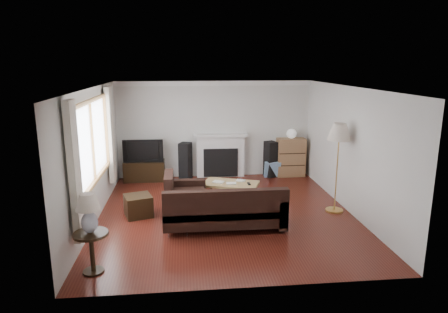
{
  "coord_description": "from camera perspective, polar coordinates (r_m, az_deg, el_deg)",
  "views": [
    {
      "loc": [
        -0.82,
        -7.51,
        2.96
      ],
      "look_at": [
        0.0,
        0.3,
        1.1
      ],
      "focal_mm": 32.0,
      "sensor_mm": 36.0,
      "label": 1
    }
  ],
  "objects": [
    {
      "name": "room",
      "position": [
        7.75,
        0.23,
        0.57
      ],
      "size": [
        5.1,
        5.6,
        2.54
      ],
      "color": "#4D1911",
      "rests_on": "ground"
    },
    {
      "name": "fireplace",
      "position": [
        10.47,
        -0.51,
        0.15
      ],
      "size": [
        1.4,
        0.26,
        1.15
      ],
      "primitive_type": "cube",
      "color": "white",
      "rests_on": "room"
    },
    {
      "name": "table_lamp",
      "position": [
        5.93,
        -18.74,
        -7.74
      ],
      "size": [
        0.35,
        0.35,
        0.57
      ],
      "primitive_type": "cube",
      "color": "silver",
      "rests_on": "side_table"
    },
    {
      "name": "speaker_right",
      "position": [
        10.59,
        6.65,
        -0.37
      ],
      "size": [
        0.35,
        0.38,
        0.94
      ],
      "primitive_type": "cube",
      "rotation": [
        0.0,
        0.0,
        0.33
      ],
      "color": "black",
      "rests_on": "ground"
    },
    {
      "name": "speaker_left",
      "position": [
        10.34,
        -5.54,
        -0.64
      ],
      "size": [
        0.37,
        0.4,
        0.96
      ],
      "primitive_type": "cube",
      "rotation": [
        0.0,
        0.0,
        -0.4
      ],
      "color": "black",
      "rests_on": "ground"
    },
    {
      "name": "floor_lamp",
      "position": [
        8.25,
        15.84,
        -1.62
      ],
      "size": [
        0.47,
        0.47,
        1.81
      ],
      "primitive_type": "cube",
      "rotation": [
        0.0,
        0.0,
        -0.0
      ],
      "color": "#BE8E42",
      "rests_on": "ground"
    },
    {
      "name": "curtain_far",
      "position": [
        9.11,
        -15.91,
        2.94
      ],
      "size": [
        0.1,
        0.35,
        2.1
      ],
      "primitive_type": "cube",
      "color": "beige",
      "rests_on": "room"
    },
    {
      "name": "footstool",
      "position": [
        8.08,
        -12.14,
        -6.89
      ],
      "size": [
        0.62,
        0.62,
        0.42
      ],
      "primitive_type": "cube",
      "rotation": [
        0.0,
        0.0,
        0.3
      ],
      "color": "black",
      "rests_on": "ground"
    },
    {
      "name": "sectional_sofa",
      "position": [
        7.31,
        0.02,
        -7.31
      ],
      "size": [
        2.38,
        1.74,
        0.77
      ],
      "primitive_type": "cube",
      "color": "black",
      "rests_on": "ground"
    },
    {
      "name": "side_table",
      "position": [
        6.16,
        -18.32,
        -12.9
      ],
      "size": [
        0.49,
        0.49,
        0.61
      ],
      "primitive_type": "cube",
      "color": "black",
      "rests_on": "ground"
    },
    {
      "name": "window",
      "position": [
        7.62,
        -18.24,
        1.99
      ],
      "size": [
        0.12,
        2.74,
        1.54
      ],
      "primitive_type": "cube",
      "color": "olive",
      "rests_on": "room"
    },
    {
      "name": "coffee_table",
      "position": [
        8.62,
        0.97,
        -5.16
      ],
      "size": [
        1.3,
        0.99,
        0.45
      ],
      "primitive_type": "cube",
      "rotation": [
        0.0,
        0.0,
        -0.36
      ],
      "color": "#A1824D",
      "rests_on": "ground"
    },
    {
      "name": "globe_lamp",
      "position": [
        10.59,
        9.63,
        3.23
      ],
      "size": [
        0.25,
        0.25,
        0.25
      ],
      "primitive_type": "sphere",
      "color": "white",
      "rests_on": "bookshelf"
    },
    {
      "name": "television",
      "position": [
        10.28,
        -11.43,
        0.91
      ],
      "size": [
        1.0,
        0.13,
        0.57
      ],
      "primitive_type": "imported",
      "color": "black",
      "rests_on": "tv_stand"
    },
    {
      "name": "bookshelf",
      "position": [
        10.72,
        9.5,
        -0.1
      ],
      "size": [
        0.74,
        0.35,
        1.01
      ],
      "primitive_type": "cube",
      "color": "olive",
      "rests_on": "ground"
    },
    {
      "name": "curtain_near",
      "position": [
        6.2,
        -20.56,
        -2.1
      ],
      "size": [
        0.1,
        0.35,
        2.1
      ],
      "primitive_type": "cube",
      "color": "beige",
      "rests_on": "room"
    },
    {
      "name": "tv_stand",
      "position": [
        10.41,
        -11.29,
        -2.01
      ],
      "size": [
        1.02,
        0.46,
        0.51
      ],
      "primitive_type": "cube",
      "color": "black",
      "rests_on": "ground"
    }
  ]
}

